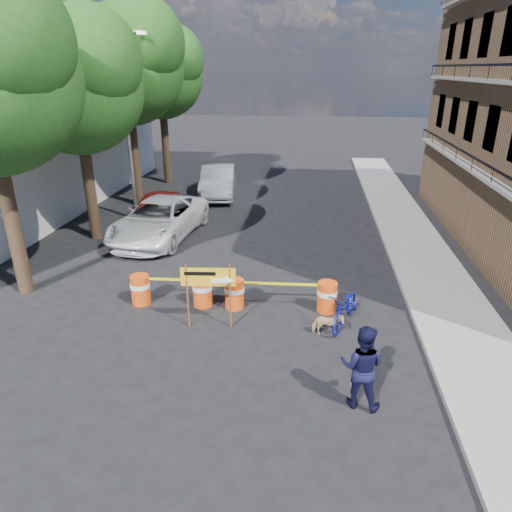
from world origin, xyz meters
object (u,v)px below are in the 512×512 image
(dog, at_px, (328,325))
(suv_white, at_px, (159,219))
(barrel_mid_right, at_px, (234,293))
(bicycle, at_px, (347,293))
(barrel_far_right, at_px, (327,296))
(sedan_red, at_px, (156,210))
(sedan_silver, at_px, (218,181))
(barrel_mid_left, at_px, (202,291))
(detour_sign, at_px, (215,282))
(barrel_far_left, at_px, (140,289))
(pedestrian, at_px, (362,367))

(dog, height_order, suv_white, suv_white)
(barrel_mid_right, relative_size, bicycle, 0.46)
(barrel_far_right, height_order, dog, barrel_far_right)
(sedan_red, xyz_separation_m, sedan_silver, (1.72, 5.44, 0.09))
(barrel_far_right, relative_size, suv_white, 0.16)
(barrel_mid_left, bearing_deg, detour_sign, -60.49)
(barrel_far_left, height_order, barrel_mid_left, same)
(barrel_mid_left, xyz_separation_m, suv_white, (-3.11, 5.54, 0.32))
(barrel_mid_right, distance_m, dog, 2.95)
(pedestrian, xyz_separation_m, dog, (-0.60, 2.58, -0.60))
(barrel_mid_left, xyz_separation_m, sedan_silver, (-2.05, 12.47, 0.35))
(barrel_mid_left, relative_size, dog, 1.12)
(suv_white, height_order, sedan_silver, sedan_silver)
(suv_white, bearing_deg, dog, -39.10)
(barrel_mid_left, height_order, dog, barrel_mid_left)
(pedestrian, xyz_separation_m, sedan_red, (-8.00, 10.86, -0.20))
(detour_sign, distance_m, bicycle, 3.53)
(sedan_red, height_order, sedan_silver, sedan_silver)
(barrel_mid_left, distance_m, pedestrian, 5.73)
(pedestrian, bearing_deg, detour_sign, -23.27)
(dog, bearing_deg, bicycle, -39.35)
(bicycle, bearing_deg, barrel_mid_right, -170.05)
(barrel_far_left, relative_size, sedan_red, 0.21)
(barrel_mid_right, bearing_deg, bicycle, -10.25)
(dog, bearing_deg, sedan_silver, 19.49)
(dog, distance_m, suv_white, 9.58)
(pedestrian, height_order, sedan_silver, pedestrian)
(barrel_mid_right, height_order, dog, barrel_mid_right)
(barrel_far_right, relative_size, bicycle, 0.46)
(detour_sign, relative_size, sedan_red, 0.43)
(barrel_mid_right, xyz_separation_m, pedestrian, (3.28, -3.81, 0.46))
(bicycle, bearing_deg, barrel_far_left, -164.49)
(pedestrian, xyz_separation_m, bicycle, (-0.11, 3.24, 0.04))
(barrel_far_left, height_order, barrel_far_right, same)
(barrel_mid_left, distance_m, barrel_mid_right, 0.96)
(barrel_far_left, height_order, sedan_red, sedan_red)
(barrel_far_left, distance_m, barrel_mid_left, 1.87)
(dog, bearing_deg, barrel_far_right, -3.12)
(barrel_far_right, bearing_deg, detour_sign, -156.74)
(sedan_red, bearing_deg, dog, -52.52)
(barrel_mid_right, bearing_deg, pedestrian, -49.31)
(barrel_far_right, height_order, suv_white, suv_white)
(barrel_mid_left, bearing_deg, suv_white, 119.34)
(barrel_mid_right, relative_size, sedan_red, 0.21)
(dog, distance_m, sedan_silver, 14.86)
(barrel_mid_left, relative_size, sedan_red, 0.21)
(sedan_red, bearing_deg, barrel_far_left, -79.42)
(pedestrian, height_order, suv_white, pedestrian)
(barrel_far_left, xyz_separation_m, sedan_silver, (-0.18, 12.57, 0.35))
(barrel_mid_left, bearing_deg, sedan_silver, 99.33)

